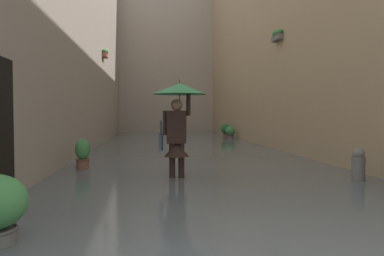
{
  "coord_description": "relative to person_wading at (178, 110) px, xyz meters",
  "views": [
    {
      "loc": [
        1.25,
        2.28,
        1.43
      ],
      "look_at": [
        0.28,
        -6.07,
        1.12
      ],
      "focal_mm": 35.29,
      "sensor_mm": 36.0,
      "label": 1
    }
  ],
  "objects": [
    {
      "name": "building_facade_far",
      "position": [
        -0.66,
        -19.57,
        4.1
      ],
      "size": [
        10.09,
        1.8,
        11.21
      ],
      "primitive_type": "cube",
      "color": "#A89989",
      "rests_on": "ground_plane"
    },
    {
      "name": "person_wading",
      "position": [
        0.0,
        0.0,
        0.0
      ],
      "size": [
        1.06,
        1.06,
        2.11
      ],
      "color": "#4C4233",
      "rests_on": "ground_plane"
    },
    {
      "name": "potted_plant_far_right",
      "position": [
        2.07,
        -1.38,
        -1.04
      ],
      "size": [
        0.34,
        0.34,
        0.86
      ],
      "color": "brown",
      "rests_on": "ground_plane"
    },
    {
      "name": "potted_plant_near_left",
      "position": [
        -3.53,
        -12.31,
        -0.97
      ],
      "size": [
        0.56,
        0.56,
        0.9
      ],
      "color": "brown",
      "rests_on": "ground_plane"
    },
    {
      "name": "building_facade_right",
      "position": [
        3.48,
        -6.79,
        3.54
      ],
      "size": [
        2.04,
        27.76,
        10.09
      ],
      "color": "#A89989",
      "rests_on": "ground_plane"
    },
    {
      "name": "mooring_bollard",
      "position": [
        -3.35,
        0.7,
        -1.11
      ],
      "size": [
        0.25,
        0.25,
        0.79
      ],
      "color": "slate",
      "rests_on": "ground_plane"
    },
    {
      "name": "potted_plant_mid_left",
      "position": [
        -3.53,
        -11.26,
        -1.02
      ],
      "size": [
        0.48,
        0.48,
        0.82
      ],
      "color": "#66605B",
      "rests_on": "ground_plane"
    },
    {
      "name": "ground_plane",
      "position": [
        -0.66,
        -6.79,
        -1.5
      ],
      "size": [
        60.0,
        60.0,
        0.0
      ],
      "primitive_type": "plane",
      "color": "slate"
    },
    {
      "name": "flood_water",
      "position": [
        -0.66,
        -6.79,
        -1.41
      ],
      "size": [
        7.29,
        29.76,
        0.18
      ],
      "primitive_type": "cube",
      "color": "#515B60",
      "rests_on": "ground_plane"
    },
    {
      "name": "building_facade_left",
      "position": [
        -4.81,
        -6.79,
        3.65
      ],
      "size": [
        2.04,
        27.76,
        10.3
      ],
      "color": "tan",
      "rests_on": "ground_plane"
    }
  ]
}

